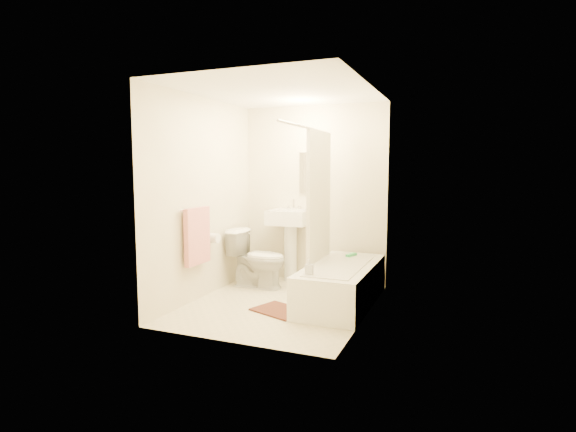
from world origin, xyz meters
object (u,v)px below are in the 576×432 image
at_px(toilet, 258,259).
at_px(sink, 290,243).
at_px(bathtub, 342,284).
at_px(bath_mat, 280,310).
at_px(soap_bottle, 309,267).

bearing_deg(toilet, sink, -30.06).
distance_m(toilet, bathtub, 1.26).
bearing_deg(toilet, bathtub, -103.16).
distance_m(bathtub, bath_mat, 0.79).
distance_m(sink, soap_bottle, 1.56).
relative_size(toilet, soap_bottle, 4.52).
distance_m(bathtub, soap_bottle, 0.70).
xyz_separation_m(bath_mat, soap_bottle, (0.37, -0.08, 0.53)).
height_order(sink, bathtub, sink).
bearing_deg(bath_mat, soap_bottle, -12.13).
xyz_separation_m(bathtub, bath_mat, (-0.55, -0.52, -0.22)).
bearing_deg(bath_mat, toilet, 128.67).
bearing_deg(toilet, bath_mat, -140.36).
distance_m(toilet, soap_bottle, 1.38).
bearing_deg(bath_mat, sink, 106.92).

